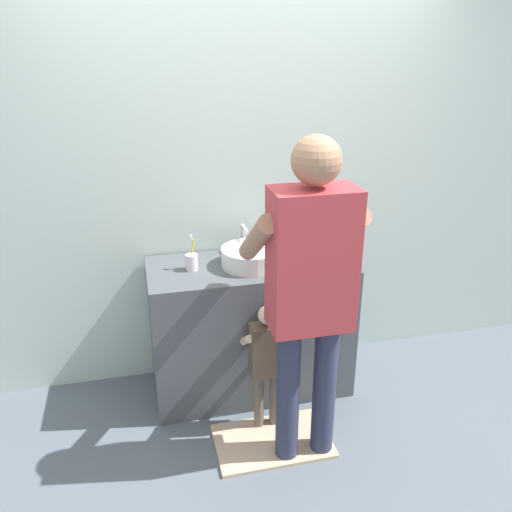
% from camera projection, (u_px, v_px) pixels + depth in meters
% --- Properties ---
extents(ground_plane, '(14.00, 14.00, 0.00)m').
position_uv_depth(ground_plane, '(262.00, 414.00, 3.18)').
color(ground_plane, slate).
extents(back_wall, '(4.40, 0.08, 2.70)m').
position_uv_depth(back_wall, '(238.00, 170.00, 3.21)').
color(back_wall, silver).
rests_on(back_wall, ground).
extents(vanity_cabinet, '(1.21, 0.54, 0.86)m').
position_uv_depth(vanity_cabinet, '(250.00, 327.00, 3.28)').
color(vanity_cabinet, '#4C5156').
rests_on(vanity_cabinet, ground).
extents(sink_basin, '(0.35, 0.35, 0.11)m').
position_uv_depth(sink_basin, '(251.00, 257.00, 3.08)').
color(sink_basin, silver).
rests_on(sink_basin, vanity_cabinet).
extents(faucet, '(0.18, 0.14, 0.18)m').
position_uv_depth(faucet, '(243.00, 240.00, 3.26)').
color(faucet, '#B7BABF').
rests_on(faucet, vanity_cabinet).
extents(toothbrush_cup, '(0.07, 0.07, 0.21)m').
position_uv_depth(toothbrush_cup, '(192.00, 262.00, 3.02)').
color(toothbrush_cup, silver).
rests_on(toothbrush_cup, vanity_cabinet).
extents(soap_bottle, '(0.06, 0.06, 0.17)m').
position_uv_depth(soap_bottle, '(308.00, 248.00, 3.17)').
color(soap_bottle, '#66B2D1').
rests_on(soap_bottle, vanity_cabinet).
extents(bath_mat, '(0.64, 0.40, 0.02)m').
position_uv_depth(bath_mat, '(272.00, 441.00, 2.95)').
color(bath_mat, '#CCAD8E').
rests_on(bath_mat, ground).
extents(child_toddler, '(0.24, 0.24, 0.79)m').
position_uv_depth(child_toddler, '(267.00, 357.00, 2.90)').
color(child_toddler, '#6B5B4C').
rests_on(child_toddler, ground).
extents(adult_parent, '(0.53, 0.56, 1.73)m').
position_uv_depth(adult_parent, '(310.00, 280.00, 2.50)').
color(adult_parent, '#2D334C').
rests_on(adult_parent, ground).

